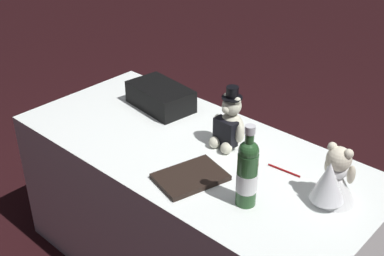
{
  "coord_description": "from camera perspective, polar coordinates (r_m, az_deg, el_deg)",
  "views": [
    {
      "loc": [
        1.29,
        -1.41,
        1.94
      ],
      "look_at": [
        0.0,
        0.0,
        0.85
      ],
      "focal_mm": 46.75,
      "sensor_mm": 36.0,
      "label": 1
    }
  ],
  "objects": [
    {
      "name": "gift_case_black",
      "position": [
        2.58,
        -3.62,
        3.58
      ],
      "size": [
        0.37,
        0.25,
        0.12
      ],
      "color": "black",
      "rests_on": "reception_table"
    },
    {
      "name": "signing_pen",
      "position": [
        2.13,
        10.56,
        -4.82
      ],
      "size": [
        0.15,
        0.02,
        0.01
      ],
      "color": "maroon",
      "rests_on": "reception_table"
    },
    {
      "name": "guestbook",
      "position": [
        2.04,
        -0.18,
        -5.6
      ],
      "size": [
        0.26,
        0.32,
        0.02
      ],
      "primitive_type": "cube",
      "rotation": [
        0.0,
        0.0,
        -0.27
      ],
      "color": "black",
      "rests_on": "reception_table"
    },
    {
      "name": "champagne_bottle",
      "position": [
        1.85,
        6.33,
        -5.03
      ],
      "size": [
        0.08,
        0.08,
        0.34
      ],
      "color": "#285028",
      "rests_on": "reception_table"
    },
    {
      "name": "teddy_bear_groom",
      "position": [
        2.22,
        4.28,
        0.32
      ],
      "size": [
        0.17,
        0.15,
        0.29
      ],
      "color": "beige",
      "rests_on": "reception_table"
    },
    {
      "name": "reception_table",
      "position": [
        2.47,
        0.0,
        -9.58
      ],
      "size": [
        1.72,
        0.79,
        0.75
      ],
      "primitive_type": "cube",
      "color": "white",
      "rests_on": "ground_plane"
    },
    {
      "name": "teddy_bear_bride",
      "position": [
        1.95,
        15.84,
        -5.62
      ],
      "size": [
        0.17,
        0.21,
        0.24
      ],
      "color": "white",
      "rests_on": "reception_table"
    }
  ]
}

